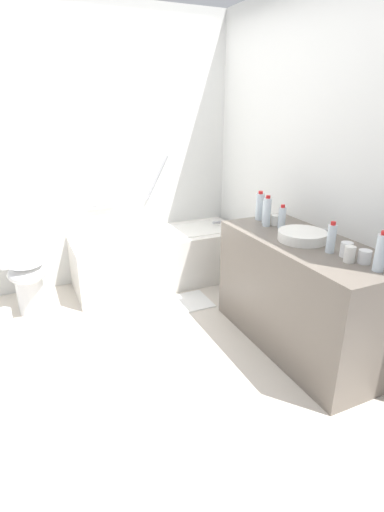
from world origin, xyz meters
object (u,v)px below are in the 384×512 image
object	(u,v)px
toilet	(26,269)
water_bottle_5	(381,253)
water_bottle_3	(331,238)
drinking_glass_3	(276,220)
toilet_paper_roll	(5,315)
water_bottle_1	(266,211)
water_bottle_0	(282,217)
water_bottle_4	(267,212)
drinking_glass_0	(350,254)
water_bottle_2	(260,206)
drinking_glass_1	(346,250)
sink_faucet	(324,233)
drinking_glass_2	(365,257)
bath_mat	(174,305)
bathtub	(159,256)
sink_basin	(302,236)

from	to	relation	value
toilet	water_bottle_5	xyz separation A→B (m)	(1.83, -1.98, 0.55)
water_bottle_3	drinking_glass_3	bearing A→B (deg)	85.89
toilet_paper_roll	water_bottle_3	bearing A→B (deg)	-36.66
water_bottle_1	toilet	bearing A→B (deg)	153.09
toilet	water_bottle_1	distance (m)	2.09
water_bottle_0	toilet_paper_roll	size ratio (longest dim) A/B	1.65
water_bottle_4	drinking_glass_0	xyz separation A→B (m)	(0.02, -0.83, -0.06)
water_bottle_2	water_bottle_4	xyz separation A→B (m)	(-0.05, -0.18, 0.00)
water_bottle_3	toilet_paper_roll	xyz separation A→B (m)	(-2.02, 1.50, -0.86)
water_bottle_2	toilet_paper_roll	world-z (taller)	water_bottle_2
drinking_glass_1	water_bottle_5	bearing A→B (deg)	-90.06
sink_faucet	drinking_glass_3	xyz separation A→B (m)	(-0.14, 0.38, 0.01)
water_bottle_2	drinking_glass_2	distance (m)	1.06
drinking_glass_2	water_bottle_3	bearing A→B (deg)	104.07
sink_faucet	drinking_glass_0	size ratio (longest dim) A/B	1.54
water_bottle_2	drinking_glass_0	size ratio (longest dim) A/B	2.40
bath_mat	water_bottle_1	bearing A→B (deg)	-34.62
water_bottle_4	toilet_paper_roll	size ratio (longest dim) A/B	2.18
water_bottle_0	bathtub	bearing A→B (deg)	117.52
sink_faucet	water_bottle_3	size ratio (longest dim) A/B	0.74
sink_faucet	drinking_glass_1	xyz separation A→B (m)	(-0.15, -0.36, 0.02)
toilet	bath_mat	size ratio (longest dim) A/B	1.08
drinking_glass_2	sink_basin	bearing A→B (deg)	97.81
sink_faucet	sink_basin	bearing A→B (deg)	-180.00
water_bottle_1	water_bottle_2	bearing A→B (deg)	86.84
water_bottle_1	drinking_glass_0	world-z (taller)	water_bottle_1
water_bottle_2	drinking_glass_1	world-z (taller)	water_bottle_2
water_bottle_3	bath_mat	bearing A→B (deg)	118.20
sink_faucet	drinking_glass_1	world-z (taller)	drinking_glass_1
drinking_glass_3	water_bottle_5	bearing A→B (deg)	-90.55
sink_faucet	water_bottle_3	distance (m)	0.32
water_bottle_3	water_bottle_4	bearing A→B (deg)	93.04
sink_faucet	water_bottle_4	size ratio (longest dim) A/B	0.63
bathtub	drinking_glass_0	xyz separation A→B (m)	(0.55, -1.88, 0.60)
sink_faucet	water_bottle_0	distance (m)	0.34
drinking_glass_2	water_bottle_5	bearing A→B (deg)	-99.38
drinking_glass_2	sink_faucet	bearing A→B (deg)	75.21
drinking_glass_1	bath_mat	size ratio (longest dim) A/B	0.14
bathtub	water_bottle_1	distance (m)	1.30
bathtub	drinking_glass_3	distance (m)	1.36
bathtub	bath_mat	size ratio (longest dim) A/B	2.45
sink_faucet	water_bottle_2	distance (m)	0.60
water_bottle_3	drinking_glass_3	world-z (taller)	water_bottle_3
drinking_glass_1	toilet	bearing A→B (deg)	136.47
drinking_glass_3	drinking_glass_0	bearing A→B (deg)	-94.10
drinking_glass_1	bath_mat	bearing A→B (deg)	117.64
water_bottle_3	drinking_glass_2	size ratio (longest dim) A/B	2.52
water_bottle_0	drinking_glass_3	distance (m)	0.09
toilet	water_bottle_1	bearing A→B (deg)	63.00
sink_basin	water_bottle_0	distance (m)	0.31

